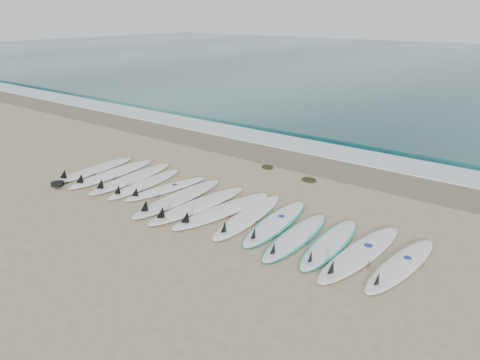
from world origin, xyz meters
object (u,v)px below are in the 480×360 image
Objects in this scene: surfboard_0 at (93,170)px; surfboard_7 at (221,211)px; leash_coil at (58,184)px; surfboard_13 at (400,266)px.

surfboard_0 is 4.45m from surfboard_7.
surfboard_0 is 0.96× the size of surfboard_7.
surfboard_0 is at bearing -172.35° from surfboard_7.
surfboard_7 is at bearing 16.11° from leash_coil.
leash_coil is (0.21, -1.18, -0.01)m from surfboard_0.
surfboard_0 is at bearing 100.06° from leash_coil.
surfboard_7 is 1.16× the size of surfboard_13.
surfboard_0 is at bearing -174.30° from surfboard_13.
leash_coil is at bearing -156.86° from surfboard_7.
surfboard_7 is (4.45, 0.05, 0.00)m from surfboard_0.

